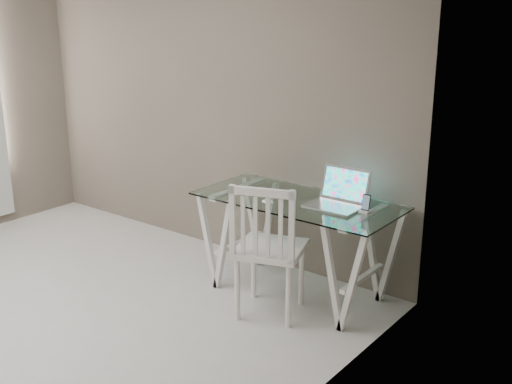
# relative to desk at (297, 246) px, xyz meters

# --- Properties ---
(desk) EXTENTS (1.50, 0.70, 0.75)m
(desk) POSITION_rel_desk_xyz_m (0.00, 0.00, 0.00)
(desk) COLOR silver
(desk) RESTS_ON ground
(chair) EXTENTS (0.57, 0.57, 0.98)m
(chair) POSITION_rel_desk_xyz_m (0.04, -0.43, 0.16)
(chair) COLOR white
(chair) RESTS_ON ground
(laptop) EXTENTS (0.37, 0.33, 0.25)m
(laptop) POSITION_rel_desk_xyz_m (0.30, 0.06, 0.42)
(laptop) COLOR silver
(laptop) RESTS_ON desk
(keyboard) EXTENTS (0.25, 0.11, 0.01)m
(keyboard) POSITION_rel_desk_xyz_m (-0.29, -0.01, 0.37)
(keyboard) COLOR silver
(keyboard) RESTS_ON desk
(mouse) EXTENTS (0.10, 0.06, 0.03)m
(mouse) POSITION_rel_desk_xyz_m (-0.11, -0.21, 0.38)
(mouse) COLOR white
(mouse) RESTS_ON desk
(phone_dock) EXTENTS (0.07, 0.07, 0.13)m
(phone_dock) POSITION_rel_desk_xyz_m (0.53, 0.04, 0.40)
(phone_dock) COLOR white
(phone_dock) RESTS_ON desk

